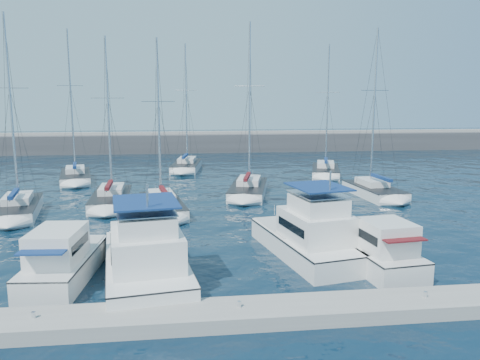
{
  "coord_description": "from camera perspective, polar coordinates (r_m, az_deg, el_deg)",
  "views": [
    {
      "loc": [
        -2.12,
        -28.7,
        8.94
      ],
      "look_at": [
        2.0,
        5.26,
        3.0
      ],
      "focal_mm": 35.0,
      "sensor_mm": 36.0,
      "label": 1
    }
  ],
  "objects": [
    {
      "name": "dock",
      "position": [
        19.81,
        -0.09,
        -16.01
      ],
      "size": [
        40.0,
        2.2,
        0.6
      ],
      "primitive_type": "cube",
      "color": "gray",
      "rests_on": "ground"
    },
    {
      "name": "ground",
      "position": [
        30.13,
        -2.6,
        -7.42
      ],
      "size": [
        220.0,
        220.0,
        0.0
      ],
      "primitive_type": "plane",
      "color": "black",
      "rests_on": "ground"
    },
    {
      "name": "sailboat_mid_e",
      "position": [
        45.3,
        15.99,
        -1.22
      ],
      "size": [
        3.65,
        7.89,
        15.59
      ],
      "rotation": [
        0.0,
        0.0,
        0.08
      ],
      "color": "white",
      "rests_on": "ground"
    },
    {
      "name": "sailboat_mid_b",
      "position": [
        41.57,
        -15.41,
        -2.2
      ],
      "size": [
        3.46,
        8.43,
        14.44
      ],
      "rotation": [
        0.0,
        0.0,
        0.05
      ],
      "color": "silver",
      "rests_on": "ground"
    },
    {
      "name": "sailboat_mid_c",
      "position": [
        38.01,
        -9.45,
        -3.09
      ],
      "size": [
        4.27,
        8.48,
        13.97
      ],
      "rotation": [
        0.0,
        0.0,
        0.17
      ],
      "color": "white",
      "rests_on": "ground"
    },
    {
      "name": "dock_cleat_centre",
      "position": [
        19.62,
        -0.09,
        -14.89
      ],
      "size": [
        0.16,
        0.16,
        0.25
      ],
      "primitive_type": "cylinder",
      "color": "silver",
      "rests_on": "dock"
    },
    {
      "name": "sailboat_mid_d",
      "position": [
        44.34,
        1.04,
        -1.08
      ],
      "size": [
        5.05,
        9.23,
        16.26
      ],
      "rotation": [
        0.0,
        0.0,
        -0.23
      ],
      "color": "silver",
      "rests_on": "ground"
    },
    {
      "name": "motor_yacht_port_outer",
      "position": [
        25.15,
        -20.79,
        -9.35
      ],
      "size": [
        3.21,
        7.16,
        3.2
      ],
      "rotation": [
        0.0,
        0.0,
        -0.09
      ],
      "color": "silver",
      "rests_on": "ground"
    },
    {
      "name": "sailboat_back_b",
      "position": [
        60.08,
        -6.53,
        1.74
      ],
      "size": [
        4.25,
        8.74,
        16.09
      ],
      "rotation": [
        0.0,
        0.0,
        -0.13
      ],
      "color": "silver",
      "rests_on": "ground"
    },
    {
      "name": "sailboat_back_a",
      "position": [
        54.56,
        -19.41,
        0.43
      ],
      "size": [
        4.69,
        8.74,
        16.69
      ],
      "rotation": [
        0.0,
        0.0,
        0.21
      ],
      "color": "white",
      "rests_on": "ground"
    },
    {
      "name": "dock_cleat_near_stbd",
      "position": [
        21.98,
        21.67,
        -12.82
      ],
      "size": [
        0.16,
        0.16,
        0.25
      ],
      "primitive_type": "cylinder",
      "color": "silver",
      "rests_on": "dock"
    },
    {
      "name": "motor_yacht_stbd_outer",
      "position": [
        25.85,
        16.86,
        -8.6
      ],
      "size": [
        3.31,
        5.83,
        3.2
      ],
      "rotation": [
        0.0,
        0.0,
        0.11
      ],
      "color": "silver",
      "rests_on": "ground"
    },
    {
      "name": "sailboat_back_c",
      "position": [
        56.51,
        10.37,
        1.13
      ],
      "size": [
        5.28,
        8.83,
        15.56
      ],
      "rotation": [
        0.0,
        0.0,
        -0.29
      ],
      "color": "white",
      "rests_on": "ground"
    },
    {
      "name": "motor_yacht_port_inner",
      "position": [
        23.82,
        -11.37,
        -9.47
      ],
      "size": [
        5.26,
        10.07,
        4.69
      ],
      "rotation": [
        0.0,
        0.0,
        0.15
      ],
      "color": "white",
      "rests_on": "ground"
    },
    {
      "name": "dock_cleat_near_port",
      "position": [
        20.38,
        -23.87,
        -14.81
      ],
      "size": [
        0.16,
        0.16,
        0.25
      ],
      "primitive_type": "cylinder",
      "color": "silver",
      "rests_on": "dock"
    },
    {
      "name": "sailboat_mid_a",
      "position": [
        40.39,
        -25.47,
        -3.13
      ],
      "size": [
        4.45,
        8.31,
        15.68
      ],
      "rotation": [
        0.0,
        0.0,
        0.18
      ],
      "color": "white",
      "rests_on": "ground"
    },
    {
      "name": "breakwater",
      "position": [
        81.11,
        -5.41,
        4.22
      ],
      "size": [
        160.0,
        6.0,
        4.45
      ],
      "color": "#424244",
      "rests_on": "ground"
    },
    {
      "name": "motor_yacht_stbd_inner",
      "position": [
        27.17,
        8.52,
        -6.95
      ],
      "size": [
        5.31,
        9.45,
        4.69
      ],
      "rotation": [
        0.0,
        0.0,
        0.2
      ],
      "color": "white",
      "rests_on": "ground"
    }
  ]
}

